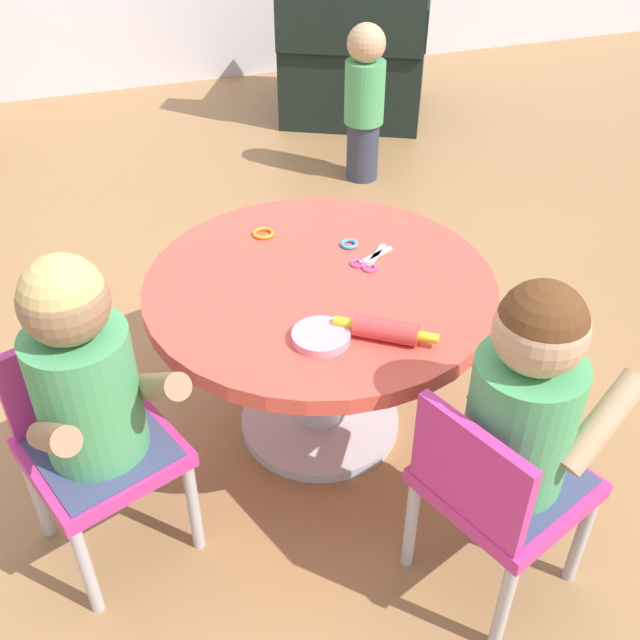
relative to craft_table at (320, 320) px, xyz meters
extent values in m
plane|color=#9E7247|center=(0.00, 0.00, -0.37)|extent=(10.00, 10.00, 0.00)
cylinder|color=silver|center=(0.00, 0.00, -0.35)|extent=(0.44, 0.44, 0.03)
cylinder|color=silver|center=(0.00, 0.00, -0.14)|extent=(0.12, 0.12, 0.45)
cylinder|color=#D84C3F|center=(0.00, 0.00, 0.10)|extent=(0.86, 0.86, 0.04)
cylinder|color=#B7B7BC|center=(-0.65, -0.38, -0.23)|extent=(0.03, 0.03, 0.28)
cylinder|color=#B7B7BC|center=(-0.40, -0.29, -0.23)|extent=(0.03, 0.03, 0.28)
cylinder|color=#B7B7BC|center=(-0.74, -0.14, -0.23)|extent=(0.03, 0.03, 0.28)
cylinder|color=#B7B7BC|center=(-0.50, -0.05, -0.23)|extent=(0.03, 0.03, 0.28)
cube|color=#CC338C|center=(-0.57, -0.21, -0.07)|extent=(0.39, 0.39, 0.04)
cube|color=#CC338C|center=(-0.62, -0.09, 0.06)|extent=(0.26, 0.12, 0.22)
cube|color=#3F4772|center=(-0.57, -0.21, -0.07)|extent=(0.34, 0.35, 0.04)
cylinder|color=#4CA566|center=(-0.57, -0.21, 0.10)|extent=(0.21, 0.21, 0.30)
sphere|color=#997051|center=(-0.57, -0.21, 0.33)|extent=(0.17, 0.17, 0.17)
sphere|color=tan|center=(-0.57, -0.21, 0.34)|extent=(0.16, 0.16, 0.16)
cylinder|color=#997051|center=(-0.64, -0.34, 0.13)|extent=(0.13, 0.22, 0.17)
cylinder|color=#997051|center=(-0.43, -0.27, 0.13)|extent=(0.13, 0.22, 0.17)
cylinder|color=#B7B7BC|center=(0.37, -0.65, -0.23)|extent=(0.03, 0.03, 0.28)
cylinder|color=#B7B7BC|center=(0.29, -0.41, -0.23)|extent=(0.03, 0.03, 0.28)
cylinder|color=#B7B7BC|center=(0.13, -0.74, -0.23)|extent=(0.03, 0.03, 0.28)
cylinder|color=#B7B7BC|center=(0.04, -0.50, -0.23)|extent=(0.03, 0.03, 0.28)
cube|color=#CC338C|center=(0.21, -0.57, -0.07)|extent=(0.38, 0.38, 0.04)
cube|color=#CC338C|center=(0.08, -0.62, 0.06)|extent=(0.11, 0.26, 0.22)
cube|color=#3F4772|center=(0.21, -0.57, -0.07)|extent=(0.35, 0.34, 0.04)
cylinder|color=#4CA566|center=(0.21, -0.57, 0.10)|extent=(0.21, 0.21, 0.30)
sphere|color=tan|center=(0.21, -0.57, 0.33)|extent=(0.17, 0.17, 0.17)
sphere|color=#593319|center=(0.21, -0.57, 0.34)|extent=(0.16, 0.16, 0.16)
cylinder|color=tan|center=(0.34, -0.64, 0.13)|extent=(0.22, 0.13, 0.17)
cylinder|color=tan|center=(0.26, -0.44, 0.13)|extent=(0.22, 0.13, 0.17)
cube|color=black|center=(0.96, 2.20, -0.17)|extent=(0.94, 0.94, 0.40)
cube|color=black|center=(0.83, 1.94, 0.26)|extent=(0.69, 0.46, 0.45)
cube|color=black|center=(1.23, 2.06, 0.13)|extent=(0.38, 0.58, 0.20)
cube|color=black|center=(0.70, 2.34, 0.13)|extent=(0.38, 0.58, 0.20)
cylinder|color=#33384C|center=(0.69, 1.42, -0.24)|extent=(0.14, 0.14, 0.26)
cylinder|color=#4CA566|center=(0.69, 1.42, 0.02)|extent=(0.17, 0.17, 0.26)
sphere|color=tan|center=(0.69, 1.42, 0.23)|extent=(0.16, 0.16, 0.16)
cylinder|color=#D83F3F|center=(0.06, -0.27, 0.14)|extent=(0.14, 0.12, 0.05)
cylinder|color=yellow|center=(-0.02, -0.21, 0.14)|extent=(0.05, 0.04, 0.02)
cylinder|color=yellow|center=(0.13, -0.32, 0.14)|extent=(0.05, 0.04, 0.02)
cube|color=silver|center=(0.17, 0.06, 0.12)|extent=(0.08, 0.09, 0.01)
cube|color=silver|center=(0.17, 0.06, 0.12)|extent=(0.11, 0.06, 0.01)
torus|color=#D83F99|center=(0.13, 0.01, 0.12)|extent=(0.05, 0.05, 0.01)
torus|color=#D83F99|center=(0.11, 0.04, 0.12)|extent=(0.05, 0.05, 0.01)
cylinder|color=pink|center=(-0.08, -0.22, 0.13)|extent=(0.13, 0.13, 0.02)
torus|color=orange|center=(-0.07, 0.25, 0.12)|extent=(0.06, 0.06, 0.01)
torus|color=#3F99D8|center=(0.12, 0.13, 0.12)|extent=(0.05, 0.05, 0.01)
camera|label=1|loc=(-0.49, -1.41, 1.11)|focal=41.31mm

